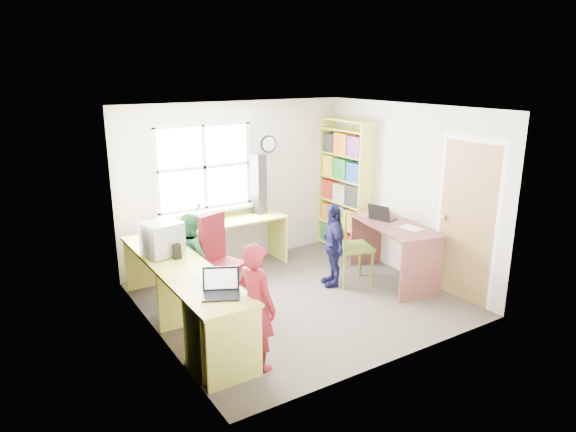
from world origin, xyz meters
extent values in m
cube|color=#423B34|center=(0.00, 0.00, -0.01)|extent=(3.60, 3.40, 0.02)
cube|color=white|center=(0.00, 0.00, 2.41)|extent=(3.60, 3.40, 0.02)
cube|color=beige|center=(0.00, 1.71, 1.20)|extent=(3.60, 0.02, 2.40)
cube|color=beige|center=(0.00, -1.71, 1.20)|extent=(3.60, 0.02, 2.40)
cube|color=beige|center=(-1.81, 0.00, 1.20)|extent=(0.02, 3.40, 2.40)
cube|color=beige|center=(1.81, 0.00, 1.20)|extent=(0.02, 3.40, 2.40)
cube|color=white|center=(-0.50, 1.69, 1.50)|extent=(1.40, 0.01, 1.20)
cube|color=white|center=(-0.50, 1.68, 1.50)|extent=(1.48, 0.04, 1.28)
cube|color=olive|center=(1.79, -1.05, 1.00)|extent=(0.02, 0.82, 2.00)
sphere|color=gold|center=(1.75, -0.72, 1.00)|extent=(0.07, 0.07, 0.07)
cylinder|color=black|center=(0.55, 1.68, 1.75)|extent=(0.26, 0.03, 0.26)
cylinder|color=white|center=(0.55, 1.66, 1.75)|extent=(0.22, 0.01, 0.22)
cube|color=#EFF461|center=(-1.50, 0.10, 0.73)|extent=(0.60, 2.70, 0.03)
cube|color=#EFF461|center=(-0.25, 1.42, 0.73)|extent=(1.65, 0.56, 0.03)
cube|color=#EFF461|center=(-1.50, 0.10, 0.36)|extent=(0.56, 0.03, 0.72)
cube|color=#EFF461|center=(-1.50, -1.22, 0.36)|extent=(0.56, 0.03, 0.72)
cube|color=#EFF461|center=(-1.50, 1.42, 0.36)|extent=(0.56, 0.03, 0.72)
cube|color=#EFF461|center=(0.55, 1.42, 0.36)|extent=(0.03, 0.52, 0.72)
cube|color=#EFF461|center=(-1.50, -0.85, 0.36)|extent=(0.54, 0.45, 0.72)
cube|color=brown|center=(1.46, -0.15, 0.79)|extent=(0.93, 1.51, 0.03)
cube|color=brown|center=(1.32, -0.81, 0.39)|extent=(0.60, 0.16, 0.78)
cube|color=brown|center=(1.60, 0.52, 0.39)|extent=(0.60, 0.16, 0.78)
cube|color=#EFF461|center=(1.65, 0.68, 1.05)|extent=(0.30, 0.02, 2.10)
cube|color=#EFF461|center=(1.65, 1.68, 1.05)|extent=(0.30, 0.02, 2.10)
cube|color=#EFF461|center=(1.65, 1.18, 2.09)|extent=(0.30, 1.00, 0.02)
cube|color=#EFF461|center=(1.65, 1.18, 0.06)|extent=(0.30, 1.00, 0.02)
cube|color=#EFF461|center=(1.65, 1.18, 0.42)|extent=(0.30, 1.00, 0.02)
cube|color=#EFF461|center=(1.65, 1.18, 0.80)|extent=(0.30, 1.00, 0.02)
cube|color=#EFF461|center=(1.65, 1.18, 1.18)|extent=(0.30, 1.00, 0.02)
cube|color=#EFF461|center=(1.65, 1.18, 1.56)|extent=(0.30, 1.00, 0.02)
cube|color=#EFF461|center=(1.65, 1.18, 1.94)|extent=(0.30, 1.00, 0.02)
cube|color=#B12319|center=(1.65, 0.88, 0.21)|extent=(0.25, 0.28, 0.27)
cube|color=#194798|center=(1.65, 1.20, 0.21)|extent=(0.25, 0.30, 0.29)
cube|color=#1E7E36|center=(1.65, 1.50, 0.22)|extent=(0.25, 0.26, 0.30)
cube|color=gold|center=(1.65, 0.88, 0.58)|extent=(0.25, 0.28, 0.30)
cube|color=#74327E|center=(1.65, 1.20, 0.59)|extent=(0.25, 0.30, 0.32)
cube|color=orange|center=(1.65, 1.50, 0.57)|extent=(0.25, 0.26, 0.29)
cube|color=#262626|center=(1.65, 0.88, 0.97)|extent=(0.25, 0.28, 0.32)
cube|color=beige|center=(1.65, 1.20, 0.95)|extent=(0.25, 0.30, 0.29)
cube|color=#B12319|center=(1.65, 1.50, 0.96)|extent=(0.25, 0.26, 0.30)
cube|color=#194798|center=(1.65, 0.88, 1.33)|extent=(0.25, 0.28, 0.29)
cube|color=#1E7E36|center=(1.65, 1.20, 1.34)|extent=(0.25, 0.30, 0.30)
cube|color=gold|center=(1.65, 1.50, 1.35)|extent=(0.25, 0.26, 0.32)
cube|color=#74327E|center=(1.65, 0.88, 1.72)|extent=(0.25, 0.28, 0.30)
cube|color=orange|center=(1.65, 1.20, 1.73)|extent=(0.25, 0.30, 0.32)
cube|color=#262626|center=(1.65, 1.50, 1.71)|extent=(0.25, 0.26, 0.29)
cylinder|color=black|center=(-0.78, 0.51, 0.03)|extent=(0.65, 0.65, 0.05)
cylinder|color=black|center=(-0.78, 0.51, 0.24)|extent=(0.07, 0.07, 0.38)
cube|color=#5D1116|center=(-0.78, 0.51, 0.45)|extent=(0.54, 0.54, 0.08)
cube|color=#5D1116|center=(-0.85, 0.70, 0.80)|extent=(0.40, 0.21, 0.60)
cylinder|color=olive|center=(0.69, -0.06, 0.25)|extent=(0.05, 0.05, 0.50)
cylinder|color=olive|center=(1.07, -0.18, 0.25)|extent=(0.05, 0.05, 0.50)
cylinder|color=olive|center=(0.80, 0.32, 0.25)|extent=(0.05, 0.05, 0.50)
cylinder|color=olive|center=(1.18, 0.21, 0.25)|extent=(0.05, 0.05, 0.50)
cube|color=olive|center=(0.93, 0.07, 0.51)|extent=(0.58, 0.58, 0.04)
cube|color=olive|center=(0.73, 0.13, 0.80)|extent=(0.16, 0.43, 0.55)
cube|color=#A3A3A7|center=(-1.55, 0.52, 0.76)|extent=(0.34, 0.29, 0.02)
cube|color=#A3A3A7|center=(-1.55, 0.52, 0.96)|extent=(0.46, 0.43, 0.38)
cube|color=#3F72F2|center=(-1.35, 0.56, 0.96)|extent=(0.07, 0.31, 0.27)
cube|color=black|center=(-1.46, -0.88, 0.76)|extent=(0.43, 0.39, 0.02)
cube|color=black|center=(-1.40, -0.76, 0.88)|extent=(0.35, 0.21, 0.23)
cube|color=white|center=(-1.41, -0.77, 0.88)|extent=(0.30, 0.18, 0.19)
cube|color=black|center=(1.50, 0.12, 0.82)|extent=(0.33, 0.39, 0.02)
cube|color=black|center=(1.38, 0.08, 0.93)|extent=(0.16, 0.33, 0.22)
cube|color=#3F72F2|center=(1.38, 0.09, 0.93)|extent=(0.13, 0.29, 0.18)
cube|color=black|center=(-1.46, 0.31, 0.84)|extent=(0.09, 0.09, 0.17)
cube|color=black|center=(-1.52, 0.90, 0.83)|extent=(0.10, 0.10, 0.17)
cube|color=black|center=(0.28, 1.51, 1.20)|extent=(0.22, 0.20, 0.89)
cube|color=#B61628|center=(1.51, 0.33, 0.84)|extent=(0.39, 0.39, 0.07)
cube|color=silver|center=(-1.45, -0.39, 0.75)|extent=(0.27, 0.35, 0.00)
cube|color=silver|center=(1.52, -0.40, 0.81)|extent=(0.23, 0.31, 0.00)
imported|color=#28652F|center=(-0.75, 1.45, 0.91)|extent=(0.20, 0.17, 0.33)
imported|color=maroon|center=(-1.18, -1.05, 0.64)|extent=(0.42, 0.53, 1.28)
imported|color=#28652F|center=(-1.09, 0.79, 0.56)|extent=(0.46, 0.57, 1.12)
imported|color=#14133D|center=(0.66, 0.17, 0.57)|extent=(0.48, 0.72, 1.14)
camera|label=1|loc=(-3.31, -5.01, 2.83)|focal=32.00mm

